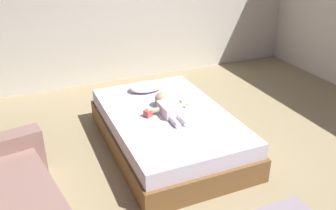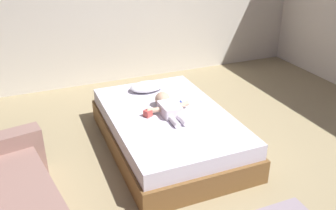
{
  "view_description": "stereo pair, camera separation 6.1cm",
  "coord_description": "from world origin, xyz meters",
  "px_view_note": "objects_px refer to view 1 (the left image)",
  "views": [
    {
      "loc": [
        -1.7,
        -2.56,
        2.3
      ],
      "look_at": [
        -0.26,
        0.76,
        0.53
      ],
      "focal_mm": 39.22,
      "sensor_mm": 36.0,
      "label": 1
    },
    {
      "loc": [
        -1.64,
        -2.59,
        2.3
      ],
      "look_at": [
        -0.26,
        0.76,
        0.53
      ],
      "focal_mm": 39.22,
      "sensor_mm": 36.0,
      "label": 2
    }
  ],
  "objects_px": {
    "bed": "(168,130)",
    "toothbrush": "(181,102)",
    "pillow": "(146,87)",
    "baby": "(168,107)",
    "toy_block": "(148,113)"
  },
  "relations": [
    {
      "from": "bed",
      "to": "toothbrush",
      "type": "distance_m",
      "value": 0.38
    },
    {
      "from": "baby",
      "to": "pillow",
      "type": "bearing_deg",
      "value": 91.52
    },
    {
      "from": "baby",
      "to": "toy_block",
      "type": "bearing_deg",
      "value": -176.32
    },
    {
      "from": "bed",
      "to": "baby",
      "type": "relative_size",
      "value": 3.19
    },
    {
      "from": "toothbrush",
      "to": "pillow",
      "type": "bearing_deg",
      "value": 116.83
    },
    {
      "from": "baby",
      "to": "toothbrush",
      "type": "height_order",
      "value": "baby"
    },
    {
      "from": "bed",
      "to": "toothbrush",
      "type": "relative_size",
      "value": 14.98
    },
    {
      "from": "toothbrush",
      "to": "toy_block",
      "type": "distance_m",
      "value": 0.51
    },
    {
      "from": "bed",
      "to": "baby",
      "type": "height_order",
      "value": "baby"
    },
    {
      "from": "toothbrush",
      "to": "toy_block",
      "type": "relative_size",
      "value": 1.38
    },
    {
      "from": "pillow",
      "to": "toy_block",
      "type": "relative_size",
      "value": 4.39
    },
    {
      "from": "pillow",
      "to": "toothbrush",
      "type": "height_order",
      "value": "pillow"
    },
    {
      "from": "bed",
      "to": "pillow",
      "type": "xyz_separation_m",
      "value": [
        -0.01,
        0.68,
        0.27
      ]
    },
    {
      "from": "pillow",
      "to": "baby",
      "type": "height_order",
      "value": "baby"
    },
    {
      "from": "bed",
      "to": "baby",
      "type": "distance_m",
      "value": 0.28
    }
  ]
}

